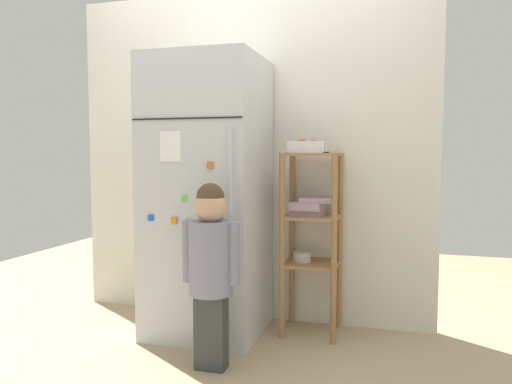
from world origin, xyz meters
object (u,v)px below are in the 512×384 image
at_px(pantry_shelf_unit, 311,224).
at_px(fruit_bin, 309,147).
at_px(child_standing, 211,257).
at_px(refrigerator, 208,197).

relative_size(pantry_shelf_unit, fruit_bin, 4.98).
xyz_separation_m(child_standing, fruit_bin, (0.39, 0.64, 0.57)).
distance_m(pantry_shelf_unit, fruit_bin, 0.48).
height_order(child_standing, fruit_bin, fruit_bin).
height_order(pantry_shelf_unit, fruit_bin, fruit_bin).
relative_size(refrigerator, child_standing, 1.76).
distance_m(child_standing, pantry_shelf_unit, 0.79).
bearing_deg(refrigerator, fruit_bin, 12.17).
bearing_deg(refrigerator, child_standing, -66.89).
bearing_deg(child_standing, fruit_bin, 58.81).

